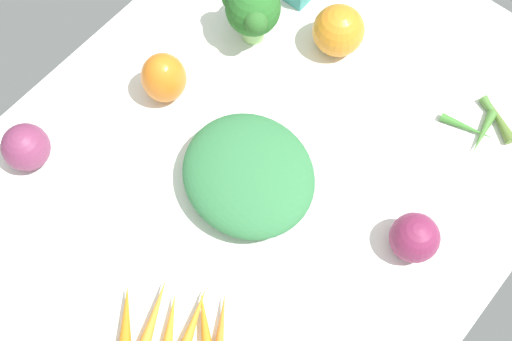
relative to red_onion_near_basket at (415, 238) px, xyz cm
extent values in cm
cube|color=white|center=(-6.00, 24.48, -4.63)|extent=(104.00, 76.00, 2.00)
sphere|color=#81274E|center=(0.00, 0.00, 0.00)|extent=(7.26, 7.26, 7.26)
ellipsoid|color=orange|center=(-4.03, 45.08, 0.94)|extent=(9.98, 9.98, 9.14)
sphere|color=orange|center=(21.01, 29.73, 0.65)|extent=(8.56, 8.56, 8.56)
cylinder|color=#95CC7A|center=(13.56, 41.64, -1.63)|extent=(3.82, 3.82, 4.01)
sphere|color=#276926|center=(13.56, 41.64, 3.75)|extent=(8.99, 8.99, 8.99)
sphere|color=#2E6829|center=(11.11, 39.01, 5.03)|extent=(3.91, 3.91, 3.91)
cone|color=orange|center=(-32.99, 17.44, -2.33)|extent=(12.42, 9.62, 2.59)
cone|color=orange|center=(-34.64, 19.84, -2.18)|extent=(16.99, 10.09, 2.90)
cone|color=orange|center=(-36.32, 22.28, -2.14)|extent=(12.46, 11.75, 2.99)
cone|color=#408532|center=(21.70, 4.15, -2.95)|extent=(3.41, 8.99, 1.37)
cone|color=#4C7E36|center=(26.35, 2.24, -2.83)|extent=(4.26, 6.54, 1.60)
cone|color=#597930|center=(26.25, 1.52, -2.71)|extent=(6.23, 8.81, 1.85)
cone|color=#467C33|center=(22.46, 1.83, -2.80)|extent=(8.26, 3.04, 1.65)
sphere|color=#7F3359|center=(-26.04, 53.02, 0.03)|extent=(7.32, 7.32, 7.32)
ellipsoid|color=#347B45|center=(-7.72, 24.13, -0.16)|extent=(24.12, 25.44, 6.94)
camera|label=1|loc=(-38.49, -3.00, 92.19)|focal=47.88mm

